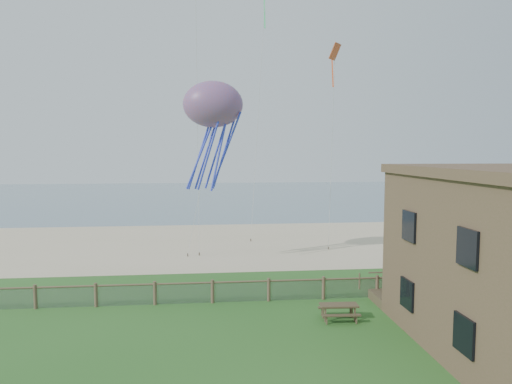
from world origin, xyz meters
The scene contains 9 objects.
ground centered at (0.00, 0.00, 0.00)m, with size 160.00×160.00×0.00m, color #275A1F.
sand_beach centered at (0.00, 22.00, 0.00)m, with size 72.00×20.00×0.02m, color #C4B58E.
ocean centered at (0.00, 66.00, 0.00)m, with size 160.00×68.00×0.02m, color slate.
chainlink_fence centered at (0.00, 6.00, 0.55)m, with size 36.20×0.20×1.25m, color brown, non-canonical shape.
motel_deck centered at (13.00, 5.00, 0.25)m, with size 15.00×2.00×0.50m, color brown.
picnic_table centered at (2.97, 2.94, 0.38)m, with size 1.80×1.36×0.76m, color brown, non-canonical shape.
octopus_kite centered at (-2.83, 13.99, 9.20)m, with size 3.82×2.70×7.87m, color #DF4823, non-canonical shape.
kite_red centered at (5.75, 14.42, 14.36)m, with size 1.19×0.70×2.54m, color #D55225, non-canonical shape.
kite_green centered at (1.29, 18.39, 19.67)m, with size 1.25×0.70×3.04m, color #38D26C, non-canonical shape.
Camera 1 is at (-3.07, -17.67, 7.99)m, focal length 32.00 mm.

